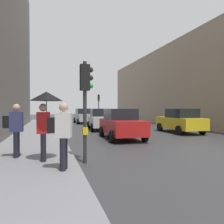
{
  "coord_description": "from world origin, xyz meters",
  "views": [
    {
      "loc": [
        -6.48,
        -7.33,
        1.78
      ],
      "look_at": [
        -1.15,
        11.03,
        1.47
      ],
      "focal_mm": 35.13,
      "sensor_mm": 36.0,
      "label": 1
    }
  ],
  "objects_px": {
    "car_white_compact": "(101,119)",
    "car_silver_hatchback": "(84,116)",
    "traffic_light_far_median": "(99,103)",
    "pedestrian_with_grey_backpack": "(15,127)",
    "car_red_sedan": "(121,124)",
    "pedestrian_with_black_backpack": "(62,132)",
    "pedestrian_with_umbrella": "(45,107)",
    "traffic_light_near_left": "(86,93)",
    "car_yellow_taxi": "(180,121)"
  },
  "relations": [
    {
      "from": "pedestrian_with_black_backpack",
      "to": "pedestrian_with_grey_backpack",
      "type": "bearing_deg",
      "value": 126.0
    },
    {
      "from": "traffic_light_far_median",
      "to": "car_red_sedan",
      "type": "height_order",
      "value": "traffic_light_far_median"
    },
    {
      "from": "traffic_light_far_median",
      "to": "car_red_sedan",
      "type": "relative_size",
      "value": 0.87
    },
    {
      "from": "car_white_compact",
      "to": "pedestrian_with_umbrella",
      "type": "distance_m",
      "value": 11.57
    },
    {
      "from": "traffic_light_near_left",
      "to": "pedestrian_with_umbrella",
      "type": "height_order",
      "value": "traffic_light_near_left"
    },
    {
      "from": "car_yellow_taxi",
      "to": "car_silver_hatchback",
      "type": "distance_m",
      "value": 13.27
    },
    {
      "from": "traffic_light_near_left",
      "to": "car_red_sedan",
      "type": "relative_size",
      "value": 0.78
    },
    {
      "from": "car_yellow_taxi",
      "to": "car_red_sedan",
      "type": "height_order",
      "value": "same"
    },
    {
      "from": "traffic_light_near_left",
      "to": "pedestrian_with_black_backpack",
      "type": "distance_m",
      "value": 1.81
    },
    {
      "from": "pedestrian_with_umbrella",
      "to": "pedestrian_with_grey_backpack",
      "type": "xyz_separation_m",
      "value": [
        -0.98,
        0.78,
        -0.68
      ]
    },
    {
      "from": "pedestrian_with_umbrella",
      "to": "traffic_light_far_median",
      "type": "bearing_deg",
      "value": 73.24
    },
    {
      "from": "traffic_light_far_median",
      "to": "car_white_compact",
      "type": "relative_size",
      "value": 0.86
    },
    {
      "from": "car_white_compact",
      "to": "car_red_sedan",
      "type": "bearing_deg",
      "value": -91.07
    },
    {
      "from": "car_red_sedan",
      "to": "pedestrian_with_black_backpack",
      "type": "relative_size",
      "value": 2.41
    },
    {
      "from": "traffic_light_far_median",
      "to": "car_red_sedan",
      "type": "bearing_deg",
      "value": -98.32
    },
    {
      "from": "car_white_compact",
      "to": "pedestrian_with_grey_backpack",
      "type": "height_order",
      "value": "pedestrian_with_grey_backpack"
    },
    {
      "from": "car_yellow_taxi",
      "to": "pedestrian_with_black_backpack",
      "type": "height_order",
      "value": "pedestrian_with_black_backpack"
    },
    {
      "from": "car_silver_hatchback",
      "to": "pedestrian_with_grey_backpack",
      "type": "relative_size",
      "value": 2.41
    },
    {
      "from": "traffic_light_far_median",
      "to": "pedestrian_with_umbrella",
      "type": "relative_size",
      "value": 1.74
    },
    {
      "from": "car_yellow_taxi",
      "to": "pedestrian_with_grey_backpack",
      "type": "xyz_separation_m",
      "value": [
        -10.31,
        -6.1,
        0.29
      ]
    },
    {
      "from": "car_red_sedan",
      "to": "car_silver_hatchback",
      "type": "distance_m",
      "value": 13.97
    },
    {
      "from": "car_red_sedan",
      "to": "car_silver_hatchback",
      "type": "relative_size",
      "value": 1.0
    },
    {
      "from": "traffic_light_near_left",
      "to": "traffic_light_far_median",
      "type": "bearing_deg",
      "value": 76.23
    },
    {
      "from": "car_silver_hatchback",
      "to": "pedestrian_with_grey_backpack",
      "type": "xyz_separation_m",
      "value": [
        -5.13,
        -18.32,
        0.29
      ]
    },
    {
      "from": "traffic_light_near_left",
      "to": "car_yellow_taxi",
      "type": "distance_m",
      "value": 10.7
    },
    {
      "from": "car_red_sedan",
      "to": "pedestrian_with_umbrella",
      "type": "height_order",
      "value": "pedestrian_with_umbrella"
    },
    {
      "from": "car_silver_hatchback",
      "to": "pedestrian_with_umbrella",
      "type": "relative_size",
      "value": 1.99
    },
    {
      "from": "car_red_sedan",
      "to": "pedestrian_with_black_backpack",
      "type": "xyz_separation_m",
      "value": [
        -3.76,
        -6.29,
        0.29
      ]
    },
    {
      "from": "traffic_light_far_median",
      "to": "car_white_compact",
      "type": "distance_m",
      "value": 11.86
    },
    {
      "from": "traffic_light_far_median",
      "to": "pedestrian_with_grey_backpack",
      "type": "height_order",
      "value": "traffic_light_far_median"
    },
    {
      "from": "traffic_light_near_left",
      "to": "pedestrian_with_black_backpack",
      "type": "relative_size",
      "value": 1.87
    },
    {
      "from": "pedestrian_with_black_backpack",
      "to": "car_red_sedan",
      "type": "bearing_deg",
      "value": 59.11
    },
    {
      "from": "car_white_compact",
      "to": "pedestrian_with_black_backpack",
      "type": "xyz_separation_m",
      "value": [
        -3.87,
        -11.85,
        0.29
      ]
    },
    {
      "from": "traffic_light_far_median",
      "to": "car_silver_hatchback",
      "type": "bearing_deg",
      "value": -129.4
    },
    {
      "from": "traffic_light_far_median",
      "to": "car_yellow_taxi",
      "type": "bearing_deg",
      "value": -80.21
    },
    {
      "from": "traffic_light_far_median",
      "to": "car_red_sedan",
      "type": "distance_m",
      "value": 17.32
    },
    {
      "from": "car_yellow_taxi",
      "to": "car_white_compact",
      "type": "height_order",
      "value": "same"
    },
    {
      "from": "car_white_compact",
      "to": "car_silver_hatchback",
      "type": "bearing_deg",
      "value": 91.0
    },
    {
      "from": "car_silver_hatchback",
      "to": "traffic_light_near_left",
      "type": "bearing_deg",
      "value": -98.63
    },
    {
      "from": "traffic_light_far_median",
      "to": "car_red_sedan",
      "type": "xyz_separation_m",
      "value": [
        -2.5,
        -17.06,
        -1.69
      ]
    },
    {
      "from": "car_yellow_taxi",
      "to": "car_white_compact",
      "type": "xyz_separation_m",
      "value": [
        -5.03,
        3.82,
        0.0
      ]
    },
    {
      "from": "car_yellow_taxi",
      "to": "pedestrian_with_grey_backpack",
      "type": "height_order",
      "value": "pedestrian_with_grey_backpack"
    },
    {
      "from": "pedestrian_with_umbrella",
      "to": "pedestrian_with_black_backpack",
      "type": "distance_m",
      "value": 1.41
    },
    {
      "from": "traffic_light_far_median",
      "to": "car_silver_hatchback",
      "type": "distance_m",
      "value": 4.34
    },
    {
      "from": "car_red_sedan",
      "to": "pedestrian_with_black_backpack",
      "type": "bearing_deg",
      "value": -120.89
    },
    {
      "from": "traffic_light_near_left",
      "to": "car_yellow_taxi",
      "type": "height_order",
      "value": "traffic_light_near_left"
    },
    {
      "from": "traffic_light_far_median",
      "to": "car_silver_hatchback",
      "type": "xyz_separation_m",
      "value": [
        -2.54,
        -3.09,
        -1.69
      ]
    },
    {
      "from": "car_silver_hatchback",
      "to": "pedestrian_with_umbrella",
      "type": "distance_m",
      "value": 19.57
    },
    {
      "from": "car_silver_hatchback",
      "to": "pedestrian_with_grey_backpack",
      "type": "height_order",
      "value": "pedestrian_with_grey_backpack"
    },
    {
      "from": "traffic_light_far_median",
      "to": "pedestrian_with_grey_backpack",
      "type": "bearing_deg",
      "value": -109.69
    }
  ]
}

